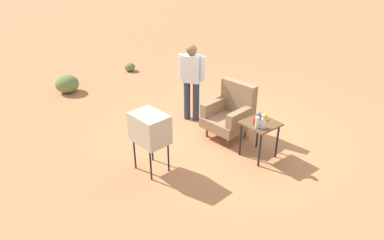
% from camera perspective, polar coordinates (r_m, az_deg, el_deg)
% --- Properties ---
extents(ground_plane, '(60.00, 60.00, 0.00)m').
position_cam_1_polar(ground_plane, '(6.87, 6.11, -2.33)').
color(ground_plane, '#C17A4C').
extents(armchair, '(0.85, 0.86, 1.06)m').
position_cam_1_polar(armchair, '(6.62, 6.44, 1.30)').
color(armchair, brown).
rests_on(armchair, ground).
extents(side_table, '(0.56, 0.56, 0.67)m').
position_cam_1_polar(side_table, '(5.98, 11.28, -1.32)').
color(side_table, black).
rests_on(side_table, ground).
extents(tv_on_stand, '(0.64, 0.49, 1.03)m').
position_cam_1_polar(tv_on_stand, '(5.44, -7.05, -1.41)').
color(tv_on_stand, black).
rests_on(tv_on_stand, ground).
extents(person_standing, '(0.50, 0.38, 1.64)m').
position_cam_1_polar(person_standing, '(7.04, -0.08, 7.00)').
color(person_standing, '#2D3347').
rests_on(person_standing, ground).
extents(soda_can_blue, '(0.07, 0.07, 0.12)m').
position_cam_1_polar(soda_can_blue, '(6.03, 11.40, 0.67)').
color(soda_can_blue, blue).
rests_on(soda_can_blue, side_table).
extents(bottle_short_clear, '(0.06, 0.06, 0.20)m').
position_cam_1_polar(bottle_short_clear, '(5.70, 10.81, -0.42)').
color(bottle_short_clear, silver).
rests_on(bottle_short_clear, side_table).
extents(soda_can_red, '(0.07, 0.07, 0.12)m').
position_cam_1_polar(soda_can_red, '(5.83, 10.49, -0.18)').
color(soda_can_red, red).
rests_on(soda_can_red, side_table).
extents(flower_vase, '(0.14, 0.10, 0.27)m').
position_cam_1_polar(flower_vase, '(5.70, 11.82, 0.00)').
color(flower_vase, silver).
rests_on(flower_vase, side_table).
extents(shrub_near, '(0.32, 0.32, 0.25)m').
position_cam_1_polar(shrub_near, '(10.49, -10.35, 8.69)').
color(shrub_near, olive).
rests_on(shrub_near, ground).
extents(shrub_far, '(0.58, 0.58, 0.45)m').
position_cam_1_polar(shrub_far, '(9.28, -20.12, 5.68)').
color(shrub_far, olive).
rests_on(shrub_far, ground).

